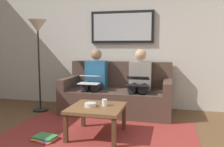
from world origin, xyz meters
TOP-DOWN VIEW (x-y plane):
  - wall_rear at (0.00, -2.60)m, footprint 6.00×0.12m
  - area_rug at (0.00, -0.85)m, footprint 2.60×1.80m
  - couch at (0.00, -2.12)m, footprint 1.91×0.90m
  - framed_mirror at (0.00, -2.51)m, footprint 1.22×0.05m
  - coffee_table at (0.01, -0.90)m, footprint 0.70×0.70m
  - cup at (-0.08, -0.95)m, footprint 0.07×0.07m
  - bowl at (0.09, -0.87)m, footprint 0.15×0.15m
  - person_left at (-0.41, -2.05)m, footprint 0.38×0.58m
  - laptop_black at (-0.41, -1.80)m, footprint 0.36×0.33m
  - person_right at (0.41, -2.05)m, footprint 0.38×0.58m
  - laptop_white at (0.41, -1.80)m, footprint 0.35×0.33m
  - magazine_stack at (0.62, -0.59)m, footprint 0.34×0.29m
  - standing_lamp at (1.40, -1.85)m, footprint 0.32×0.32m

SIDE VIEW (x-z plane):
  - area_rug at x=0.00m, z-range 0.00..0.01m
  - magazine_stack at x=0.62m, z-range 0.00..0.06m
  - couch at x=0.00m, z-range -0.14..0.76m
  - coffee_table at x=0.01m, z-range 0.15..0.55m
  - bowl at x=0.09m, z-range 0.40..0.45m
  - cup at x=-0.08m, z-range 0.40..0.49m
  - person_left at x=-0.41m, z-range 0.04..1.18m
  - person_right at x=0.41m, z-range 0.04..1.18m
  - laptop_black at x=-0.41m, z-range 0.55..0.70m
  - laptop_white at x=0.41m, z-range 0.56..0.70m
  - wall_rear at x=0.00m, z-range 0.00..2.60m
  - standing_lamp at x=1.40m, z-range 0.54..2.20m
  - framed_mirror at x=0.00m, z-range 1.24..1.86m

